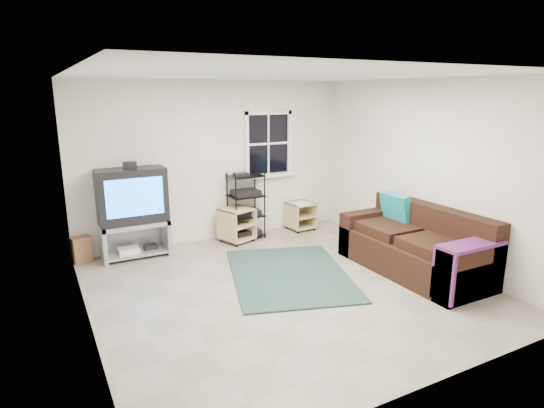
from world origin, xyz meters
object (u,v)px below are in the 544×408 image
tv_unit (133,205)px  sofa (416,247)px  side_table_right (300,214)px  side_table_left (235,224)px  av_rack (246,210)px

tv_unit → sofa: 4.08m
side_table_right → side_table_left: bearing=-176.5°
side_table_right → sofa: sofa is taller
side_table_left → side_table_right: (1.30, 0.08, -0.01)m
av_rack → side_table_left: 0.31m
tv_unit → sofa: size_ratio=0.67×
av_rack → side_table_left: (-0.23, -0.07, -0.19)m
av_rack → sofa: 2.83m
side_table_right → sofa: 2.48m
av_rack → side_table_left: bearing=-162.4°
side_table_left → sofa: sofa is taller
sofa → side_table_left: bearing=124.9°
tv_unit → av_rack: tv_unit is taller
av_rack → sofa: av_rack is taller
tv_unit → side_table_right: bearing=0.9°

